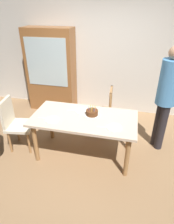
% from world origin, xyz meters
% --- Properties ---
extents(ground, '(6.40, 6.40, 0.00)m').
position_xyz_m(ground, '(0.00, 0.00, 0.00)').
color(ground, '#93704C').
extents(back_wall, '(6.40, 0.10, 2.60)m').
position_xyz_m(back_wall, '(0.00, 1.85, 1.30)').
color(back_wall, beige).
rests_on(back_wall, ground).
extents(dining_table, '(1.66, 0.85, 0.75)m').
position_xyz_m(dining_table, '(0.00, 0.00, 0.66)').
color(dining_table, beige).
rests_on(dining_table, ground).
extents(birthday_cake, '(0.28, 0.28, 0.16)m').
position_xyz_m(birthday_cake, '(0.11, 0.08, 0.79)').
color(birthday_cake, silver).
rests_on(birthday_cake, dining_table).
extents(plate_near_celebrant, '(0.22, 0.22, 0.01)m').
position_xyz_m(plate_near_celebrant, '(-0.46, -0.19, 0.76)').
color(plate_near_celebrant, white).
rests_on(plate_near_celebrant, dining_table).
extents(plate_far_side, '(0.22, 0.22, 0.01)m').
position_xyz_m(plate_far_side, '(-0.08, 0.19, 0.76)').
color(plate_far_side, white).
rests_on(plate_far_side, dining_table).
extents(plate_near_guest, '(0.22, 0.22, 0.01)m').
position_xyz_m(plate_near_guest, '(0.50, -0.19, 0.76)').
color(plate_near_guest, white).
rests_on(plate_near_guest, dining_table).
extents(fork_near_celebrant, '(0.18, 0.03, 0.01)m').
position_xyz_m(fork_near_celebrant, '(-0.62, -0.17, 0.75)').
color(fork_near_celebrant, silver).
rests_on(fork_near_celebrant, dining_table).
extents(fork_far_side, '(0.18, 0.04, 0.01)m').
position_xyz_m(fork_far_side, '(-0.24, 0.18, 0.75)').
color(fork_far_side, silver).
rests_on(fork_far_side, dining_table).
extents(fork_near_guest, '(0.18, 0.04, 0.01)m').
position_xyz_m(fork_near_guest, '(0.34, -0.21, 0.75)').
color(fork_near_guest, silver).
rests_on(fork_near_guest, dining_table).
extents(chair_spindle_back, '(0.46, 0.46, 0.95)m').
position_xyz_m(chair_spindle_back, '(0.16, 0.75, 0.46)').
color(chair_spindle_back, '#9E7042').
rests_on(chair_spindle_back, ground).
extents(chair_upholstered, '(0.50, 0.50, 0.95)m').
position_xyz_m(chair_upholstered, '(-1.22, -0.07, 0.53)').
color(chair_upholstered, beige).
rests_on(chair_upholstered, ground).
extents(person_guest, '(0.32, 0.32, 1.80)m').
position_xyz_m(person_guest, '(1.25, 0.54, 1.03)').
color(person_guest, '#262328').
rests_on(person_guest, ground).
extents(china_cabinet, '(1.10, 0.45, 1.90)m').
position_xyz_m(china_cabinet, '(-1.18, 1.56, 0.95)').
color(china_cabinet, brown).
rests_on(china_cabinet, ground).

